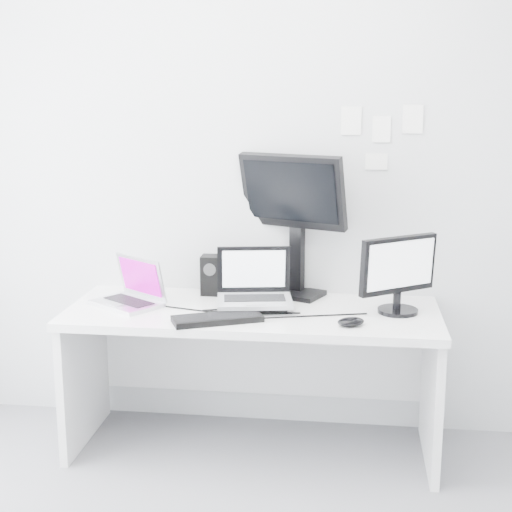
{
  "coord_description": "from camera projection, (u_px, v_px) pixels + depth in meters",
  "views": [
    {
      "loc": [
        0.46,
        -2.19,
        1.76
      ],
      "look_at": [
        0.02,
        1.23,
        1.0
      ],
      "focal_mm": 52.29,
      "sensor_mm": 36.0,
      "label": 1
    }
  ],
  "objects": [
    {
      "name": "back_wall",
      "position": [
        261.0,
        174.0,
        3.81
      ],
      "size": [
        3.6,
        0.0,
        3.6
      ],
      "primitive_type": "plane",
      "rotation": [
        1.57,
        0.0,
        0.0
      ],
      "color": "silver",
      "rests_on": "ground"
    },
    {
      "name": "keyboard",
      "position": [
        217.0,
        319.0,
        3.41
      ],
      "size": [
        0.43,
        0.3,
        0.03
      ],
      "primitive_type": "cube",
      "rotation": [
        0.0,
        0.0,
        0.42
      ],
      "color": "black",
      "rests_on": "desk"
    },
    {
      "name": "dell_laptop",
      "position": [
        255.0,
        279.0,
        3.58
      ],
      "size": [
        0.4,
        0.34,
        0.3
      ],
      "primitive_type": "cube",
      "rotation": [
        0.0,
        0.0,
        0.17
      ],
      "color": "#9D9FA3",
      "rests_on": "desk"
    },
    {
      "name": "rear_monitor",
      "position": [
        294.0,
        224.0,
        3.77
      ],
      "size": [
        0.59,
        0.4,
        0.75
      ],
      "primitive_type": "cube",
      "rotation": [
        0.0,
        0.0,
        -0.4
      ],
      "color": "black",
      "rests_on": "desk"
    },
    {
      "name": "mouse",
      "position": [
        351.0,
        322.0,
        3.35
      ],
      "size": [
        0.15,
        0.13,
        0.04
      ],
      "primitive_type": "ellipsoid",
      "rotation": [
        0.0,
        0.0,
        0.43
      ],
      "color": "black",
      "rests_on": "desk"
    },
    {
      "name": "wall_note_0",
      "position": [
        351.0,
        121.0,
        3.69
      ],
      "size": [
        0.1,
        0.0,
        0.14
      ],
      "primitive_type": "cube",
      "color": "white",
      "rests_on": "back_wall"
    },
    {
      "name": "desk",
      "position": [
        253.0,
        380.0,
        3.69
      ],
      "size": [
        1.8,
        0.7,
        0.73
      ],
      "primitive_type": "cube",
      "color": "white",
      "rests_on": "ground"
    },
    {
      "name": "wall_note_3",
      "position": [
        376.0,
        162.0,
        3.72
      ],
      "size": [
        0.11,
        0.0,
        0.08
      ],
      "primitive_type": "cube",
      "color": "white",
      "rests_on": "back_wall"
    },
    {
      "name": "macbook",
      "position": [
        126.0,
        281.0,
        3.65
      ],
      "size": [
        0.41,
        0.39,
        0.25
      ],
      "primitive_type": "cube",
      "rotation": [
        0.0,
        0.0,
        -0.61
      ],
      "color": "silver",
      "rests_on": "desk"
    },
    {
      "name": "speaker",
      "position": [
        212.0,
        275.0,
        3.86
      ],
      "size": [
        0.11,
        0.11,
        0.21
      ],
      "primitive_type": "cube",
      "rotation": [
        0.0,
        0.0,
        -0.04
      ],
      "color": "black",
      "rests_on": "desk"
    },
    {
      "name": "wall_note_1",
      "position": [
        381.0,
        129.0,
        3.68
      ],
      "size": [
        0.09,
        0.0,
        0.13
      ],
      "primitive_type": "cube",
      "color": "white",
      "rests_on": "back_wall"
    },
    {
      "name": "wall_note_2",
      "position": [
        413.0,
        119.0,
        3.65
      ],
      "size": [
        0.1,
        0.0,
        0.14
      ],
      "primitive_type": "cube",
      "color": "white",
      "rests_on": "back_wall"
    },
    {
      "name": "samsung_monitor",
      "position": [
        399.0,
        274.0,
        3.51
      ],
      "size": [
        0.45,
        0.4,
        0.38
      ],
      "primitive_type": "cube",
      "rotation": [
        0.0,
        0.0,
        0.63
      ],
      "color": "black",
      "rests_on": "desk"
    }
  ]
}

